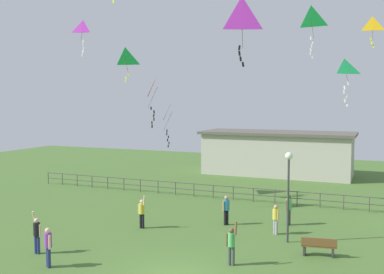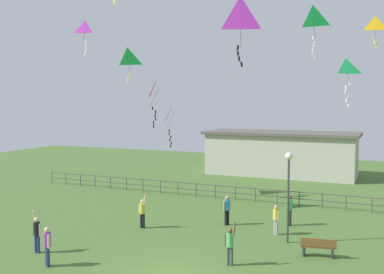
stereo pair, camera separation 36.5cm
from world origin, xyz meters
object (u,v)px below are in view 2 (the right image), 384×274
object	(u,v)px
park_bench	(318,247)
kite_0	(159,89)
person_2	(47,244)
kite_2	(345,69)
person_3	(230,243)
kite_5	(86,29)
kite_8	(313,18)
kite_4	(127,58)
lamppost	(289,177)
kite_6	(375,25)
person_4	(227,208)
person_1	(290,208)
kite_7	(174,113)
person_6	(37,232)
person_0	(142,211)
kite_3	(240,16)
person_5	(276,218)

from	to	relation	value
park_bench	kite_0	xyz separation A→B (m)	(-10.19, 4.54, 7.04)
person_2	kite_2	size ratio (longest dim) A/B	0.67
person_3	kite_2	bearing A→B (deg)	62.88
kite_5	kite_8	size ratio (longest dim) A/B	0.80
park_bench	kite_2	world-z (taller)	kite_2
kite_4	lamppost	bearing A→B (deg)	-21.62
kite_2	kite_6	xyz separation A→B (m)	(1.19, 4.70, 2.90)
person_4	person_3	bearing A→B (deg)	-69.61
person_3	kite_0	size ratio (longest dim) A/B	0.59
kite_2	person_2	bearing A→B (deg)	-135.47
park_bench	kite_0	bearing A→B (deg)	155.97
lamppost	park_bench	bearing A→B (deg)	-41.79
park_bench	person_1	distance (m)	5.01
person_3	person_4	xyz separation A→B (m)	(-2.12, 5.71, 0.00)
person_1	kite_7	world-z (taller)	kite_7
kite_6	person_1	bearing A→B (deg)	-127.87
kite_0	kite_2	bearing A→B (deg)	1.11
kite_4	person_2	bearing A→B (deg)	-73.96
kite_6	lamppost	bearing A→B (deg)	-112.63
person_6	kite_2	size ratio (longest dim) A/B	0.77
person_6	person_0	bearing A→B (deg)	66.52
person_4	person_6	bearing A→B (deg)	-129.07
park_bench	kite_5	distance (m)	19.77
person_2	park_bench	bearing A→B (deg)	29.18
person_2	person_4	bearing A→B (deg)	62.06
kite_3	kite_7	bearing A→B (deg)	127.13
kite_0	kite_8	size ratio (longest dim) A/B	1.07
person_5	person_6	distance (m)	11.48
person_1	kite_8	world-z (taller)	kite_8
person_1	kite_7	distance (m)	11.41
person_0	person_2	xyz separation A→B (m)	(-0.74, -6.43, 0.03)
person_6	kite_4	bearing A→B (deg)	99.57
kite_2	kite_3	size ratio (longest dim) A/B	0.86
lamppost	person_3	bearing A→B (deg)	-111.61
lamppost	person_4	xyz separation A→B (m)	(-3.68, 1.77, -2.24)
person_6	kite_0	distance (m)	11.22
park_bench	lamppost	bearing A→B (deg)	138.21
person_6	kite_6	bearing A→B (deg)	46.39
person_4	kite_7	xyz separation A→B (m)	(-6.03, 5.85, 5.04)
kite_7	lamppost	bearing A→B (deg)	-38.11
person_0	person_5	world-z (taller)	person_0
kite_6	person_0	bearing A→B (deg)	-141.86
kite_5	kite_4	bearing A→B (deg)	28.21
park_bench	kite_7	xyz separation A→B (m)	(-11.34, 9.07, 5.50)
person_4	person_6	xyz separation A→B (m)	(-6.24, -7.69, 0.02)
kite_3	park_bench	bearing A→B (deg)	33.37
park_bench	person_6	size ratio (longest dim) A/B	0.82
kite_2	kite_7	distance (m)	12.85
person_6	kite_0	bearing A→B (deg)	81.41
person_4	kite_6	xyz separation A→B (m)	(7.02, 6.23, 10.36)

